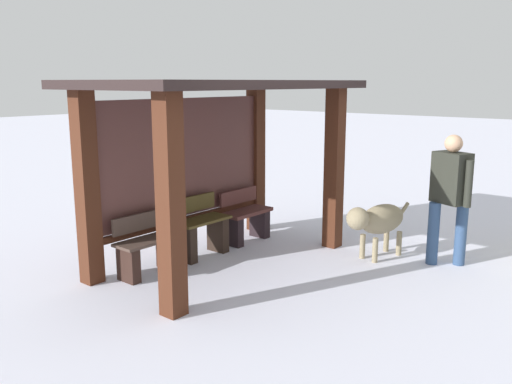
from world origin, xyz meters
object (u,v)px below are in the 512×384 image
bench_right_inside (246,219)px  person_walking (450,190)px  bench_center_inside (201,231)px  dog (378,220)px  bus_shelter (212,130)px  bench_left_inside (147,249)px

bench_right_inside → person_walking: size_ratio=0.48×
bench_center_inside → bench_right_inside: 0.88m
person_walking → dog: person_walking is taller
bus_shelter → bench_center_inside: bus_shelter is taller
bench_left_inside → person_walking: 3.68m
person_walking → dog: (-0.33, 0.77, -0.43)m
bench_center_inside → bus_shelter: bearing=-90.0°
person_walking → dog: 0.94m
bench_right_inside → bus_shelter: bearing=-165.6°
bench_right_inside → bench_left_inside: bearing=179.9°
bus_shelter → person_walking: 2.97m
bus_shelter → bench_right_inside: size_ratio=4.42×
bench_right_inside → dog: (0.49, -1.78, 0.18)m
bus_shelter → person_walking: (1.70, -2.33, -0.71)m
bench_right_inside → bench_center_inside: bearing=180.0°
bench_left_inside → bench_center_inside: bench_center_inside is taller
bus_shelter → bench_center_inside: (0.00, 0.23, -1.32)m
bench_right_inside → dog: size_ratio=0.70×
bus_shelter → person_walking: bearing=-53.9°
dog → bus_shelter: bearing=131.3°
bus_shelter → bench_right_inside: (0.88, 0.23, -1.33)m
bench_center_inside → person_walking: 3.12m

